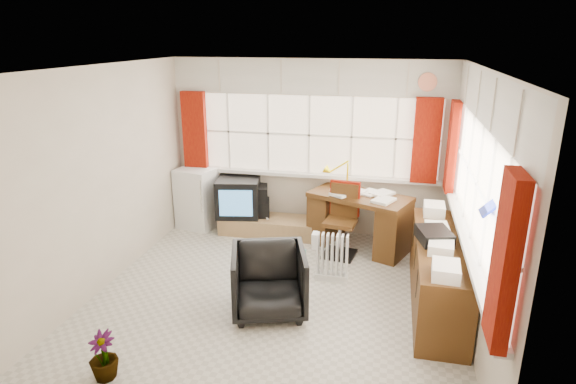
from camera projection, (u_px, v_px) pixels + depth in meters
name	position (u px, v px, depth m)	size (l,w,h in m)	color
ground	(277.00, 296.00, 5.42)	(4.00, 4.00, 0.00)	beige
room_walls	(276.00, 167.00, 4.95)	(4.00, 4.00, 4.00)	beige
window_back	(308.00, 170.00, 6.93)	(3.70, 0.12, 3.60)	#FCE6C7
window_right	(468.00, 233.00, 4.72)	(0.12, 3.70, 3.60)	#FCE6C7
curtains	(371.00, 155.00, 5.63)	(3.83, 3.83, 1.15)	maroon
overhead_cabinets	(380.00, 86.00, 5.43)	(3.98, 3.98, 0.48)	silver
desk	(359.00, 218.00, 6.54)	(1.47, 1.10, 0.80)	#593715
desk_lamp	(348.00, 170.00, 6.41)	(0.17, 0.15, 0.46)	#F1E80A
task_chair	(343.00, 216.00, 6.35)	(0.46, 0.49, 0.98)	black
office_chair	(269.00, 281.00, 5.01)	(0.76, 0.78, 0.71)	black
radiator	(332.00, 261.00, 5.72)	(0.39, 0.16, 0.58)	white
credenza	(438.00, 272.00, 5.13)	(0.50, 2.00, 0.85)	#593715
file_tray	(434.00, 236.00, 4.99)	(0.31, 0.40, 0.13)	black
tv_bench	(268.00, 225.00, 7.09)	(1.40, 0.50, 0.25)	#A48252
crt_tv	(239.00, 197.00, 7.08)	(0.70, 0.67, 0.56)	black
hifi_stack	(248.00, 201.00, 7.11)	(0.70, 0.54, 0.44)	black
mini_fridge	(198.00, 197.00, 7.29)	(0.64, 0.65, 0.91)	white
spray_bottle_a	(267.00, 227.00, 6.99)	(0.11, 0.11, 0.28)	silver
spray_bottle_b	(302.00, 252.00, 6.28)	(0.09, 0.09, 0.20)	#8ED4D1
flower_vase	(103.00, 356.00, 4.06)	(0.24, 0.24, 0.44)	black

